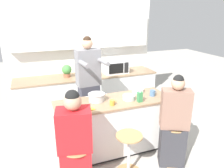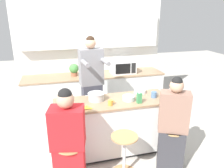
{
  "view_description": "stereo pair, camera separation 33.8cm",
  "coord_description": "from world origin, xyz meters",
  "px_view_note": "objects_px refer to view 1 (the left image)",
  "views": [
    {
      "loc": [
        -1.15,
        -2.93,
        2.24
      ],
      "look_at": [
        0.0,
        0.06,
        1.16
      ],
      "focal_mm": 35.0,
      "sensor_mm": 36.0,
      "label": 1
    },
    {
      "loc": [
        -0.83,
        -3.04,
        2.24
      ],
      "look_at": [
        0.0,
        0.06,
        1.16
      ],
      "focal_mm": 35.0,
      "sensor_mm": 36.0,
      "label": 2
    }
  ],
  "objects_px": {
    "kitchen_island": "(113,126)",
    "person_wrapped_blanket": "(75,146)",
    "bar_stool_rightmost": "(172,142)",
    "fruit_bowl": "(129,97)",
    "person_cooking": "(89,89)",
    "coffee_cup_far": "(153,93)",
    "juice_carton": "(140,97)",
    "bar_stool_leftmost": "(78,166)",
    "cooking_pot": "(97,97)",
    "banana_bunch": "(90,109)",
    "potted_plant": "(67,70)",
    "person_seated_near": "(174,126)",
    "coffee_cup_near": "(112,103)",
    "microwave": "(115,67)",
    "bar_stool_center": "(129,153)"
  },
  "relations": [
    {
      "from": "coffee_cup_near",
      "to": "potted_plant",
      "type": "height_order",
      "value": "potted_plant"
    },
    {
      "from": "kitchen_island",
      "to": "coffee_cup_far",
      "type": "xyz_separation_m",
      "value": [
        0.67,
        -0.05,
        0.5
      ]
    },
    {
      "from": "person_cooking",
      "to": "coffee_cup_far",
      "type": "distance_m",
      "value": 1.12
    },
    {
      "from": "coffee_cup_near",
      "to": "person_cooking",
      "type": "bearing_deg",
      "value": 100.21
    },
    {
      "from": "person_cooking",
      "to": "coffee_cup_far",
      "type": "height_order",
      "value": "person_cooking"
    },
    {
      "from": "bar_stool_leftmost",
      "to": "person_seated_near",
      "type": "relative_size",
      "value": 0.44
    },
    {
      "from": "banana_bunch",
      "to": "juice_carton",
      "type": "bearing_deg",
      "value": 1.59
    },
    {
      "from": "coffee_cup_near",
      "to": "banana_bunch",
      "type": "height_order",
      "value": "coffee_cup_near"
    },
    {
      "from": "person_seated_near",
      "to": "juice_carton",
      "type": "bearing_deg",
      "value": 154.96
    },
    {
      "from": "bar_stool_center",
      "to": "potted_plant",
      "type": "relative_size",
      "value": 2.33
    },
    {
      "from": "kitchen_island",
      "to": "person_wrapped_blanket",
      "type": "relative_size",
      "value": 1.31
    },
    {
      "from": "bar_stool_leftmost",
      "to": "person_seated_near",
      "type": "xyz_separation_m",
      "value": [
        1.44,
        -0.01,
        0.3
      ]
    },
    {
      "from": "coffee_cup_far",
      "to": "banana_bunch",
      "type": "bearing_deg",
      "value": -171.49
    },
    {
      "from": "kitchen_island",
      "to": "banana_bunch",
      "type": "relative_size",
      "value": 11.11
    },
    {
      "from": "fruit_bowl",
      "to": "juice_carton",
      "type": "xyz_separation_m",
      "value": [
        0.12,
        -0.14,
        0.05
      ]
    },
    {
      "from": "person_cooking",
      "to": "person_seated_near",
      "type": "height_order",
      "value": "person_cooking"
    },
    {
      "from": "coffee_cup_far",
      "to": "juice_carton",
      "type": "distance_m",
      "value": 0.35
    },
    {
      "from": "bar_stool_rightmost",
      "to": "banana_bunch",
      "type": "relative_size",
      "value": 3.82
    },
    {
      "from": "fruit_bowl",
      "to": "banana_bunch",
      "type": "bearing_deg",
      "value": -166.46
    },
    {
      "from": "person_cooking",
      "to": "potted_plant",
      "type": "xyz_separation_m",
      "value": [
        -0.22,
        0.94,
        0.13
      ]
    },
    {
      "from": "cooking_pot",
      "to": "potted_plant",
      "type": "bearing_deg",
      "value": 97.63
    },
    {
      "from": "kitchen_island",
      "to": "person_seated_near",
      "type": "distance_m",
      "value": 0.96
    },
    {
      "from": "bar_stool_leftmost",
      "to": "coffee_cup_near",
      "type": "distance_m",
      "value": 1.0
    },
    {
      "from": "person_cooking",
      "to": "fruit_bowl",
      "type": "relative_size",
      "value": 9.25
    },
    {
      "from": "coffee_cup_near",
      "to": "fruit_bowl",
      "type": "bearing_deg",
      "value": 19.13
    },
    {
      "from": "person_cooking",
      "to": "coffee_cup_far",
      "type": "xyz_separation_m",
      "value": [
        0.89,
        -0.67,
        0.04
      ]
    },
    {
      "from": "bar_stool_rightmost",
      "to": "cooking_pot",
      "type": "relative_size",
      "value": 1.81
    },
    {
      "from": "kitchen_island",
      "to": "banana_bunch",
      "type": "height_order",
      "value": "banana_bunch"
    },
    {
      "from": "cooking_pot",
      "to": "juice_carton",
      "type": "bearing_deg",
      "value": -24.17
    },
    {
      "from": "bar_stool_leftmost",
      "to": "person_cooking",
      "type": "xyz_separation_m",
      "value": [
        0.51,
        1.24,
        0.57
      ]
    },
    {
      "from": "person_seated_near",
      "to": "banana_bunch",
      "type": "distance_m",
      "value": 1.25
    },
    {
      "from": "potted_plant",
      "to": "bar_stool_leftmost",
      "type": "bearing_deg",
      "value": -97.41
    },
    {
      "from": "person_seated_near",
      "to": "potted_plant",
      "type": "xyz_separation_m",
      "value": [
        -1.15,
        2.19,
        0.4
      ]
    },
    {
      "from": "bar_stool_leftmost",
      "to": "cooking_pot",
      "type": "bearing_deg",
      "value": 55.23
    },
    {
      "from": "kitchen_island",
      "to": "juice_carton",
      "type": "bearing_deg",
      "value": -28.35
    },
    {
      "from": "juice_carton",
      "to": "bar_stool_leftmost",
      "type": "bearing_deg",
      "value": -158.82
    },
    {
      "from": "person_seated_near",
      "to": "fruit_bowl",
      "type": "distance_m",
      "value": 0.79
    },
    {
      "from": "microwave",
      "to": "bar_stool_leftmost",
      "type": "bearing_deg",
      "value": -122.7
    },
    {
      "from": "fruit_bowl",
      "to": "potted_plant",
      "type": "relative_size",
      "value": 0.74
    },
    {
      "from": "cooking_pot",
      "to": "banana_bunch",
      "type": "xyz_separation_m",
      "value": [
        -0.19,
        -0.29,
        -0.04
      ]
    },
    {
      "from": "bar_stool_rightmost",
      "to": "person_wrapped_blanket",
      "type": "xyz_separation_m",
      "value": [
        -1.48,
        -0.03,
        0.32
      ]
    },
    {
      "from": "bar_stool_leftmost",
      "to": "banana_bunch",
      "type": "bearing_deg",
      "value": 54.12
    },
    {
      "from": "bar_stool_leftmost",
      "to": "person_wrapped_blanket",
      "type": "xyz_separation_m",
      "value": [
        -0.02,
        -0.01,
        0.32
      ]
    },
    {
      "from": "bar_stool_center",
      "to": "banana_bunch",
      "type": "bearing_deg",
      "value": 139.34
    },
    {
      "from": "microwave",
      "to": "fruit_bowl",
      "type": "bearing_deg",
      "value": -104.21
    },
    {
      "from": "bar_stool_rightmost",
      "to": "fruit_bowl",
      "type": "xyz_separation_m",
      "value": [
        -0.49,
        0.54,
        0.6
      ]
    },
    {
      "from": "coffee_cup_far",
      "to": "kitchen_island",
      "type": "bearing_deg",
      "value": 175.84
    },
    {
      "from": "kitchen_island",
      "to": "bar_stool_rightmost",
      "type": "height_order",
      "value": "kitchen_island"
    },
    {
      "from": "kitchen_island",
      "to": "person_cooking",
      "type": "height_order",
      "value": "person_cooking"
    },
    {
      "from": "bar_stool_rightmost",
      "to": "microwave",
      "type": "distance_m",
      "value": 2.23
    }
  ]
}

